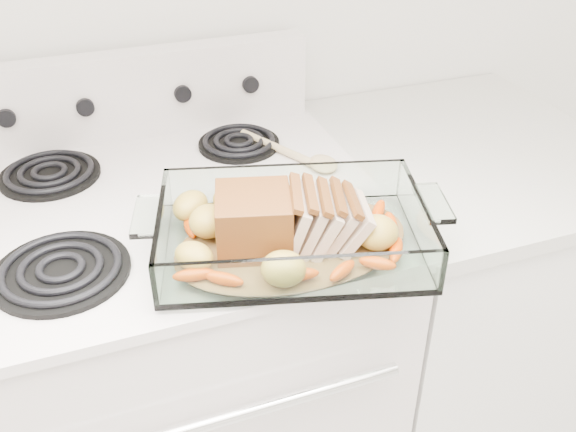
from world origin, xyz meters
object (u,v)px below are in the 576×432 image
object	(u,v)px
counter_right	(445,309)
electric_range	(186,373)
baking_dish	(292,237)
pork_roast	(278,223)

from	to	relation	value
counter_right	electric_range	bearing A→B (deg)	179.90
electric_range	baking_dish	distance (m)	0.56
baking_dish	counter_right	bearing A→B (deg)	40.09
electric_range	baking_dish	world-z (taller)	electric_range
counter_right	pork_roast	bearing A→B (deg)	-156.38
electric_range	counter_right	distance (m)	0.67
baking_dish	pork_roast	size ratio (longest dim) A/B	1.73
counter_right	pork_roast	distance (m)	0.78
baking_dish	electric_range	bearing A→B (deg)	140.83
electric_range	pork_roast	size ratio (longest dim) A/B	4.66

